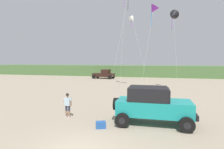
{
  "coord_description": "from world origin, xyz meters",
  "views": [
    {
      "loc": [
        3.11,
        -6.85,
        3.85
      ],
      "look_at": [
        0.09,
        5.39,
        2.91
      ],
      "focal_mm": 29.53,
      "sensor_mm": 36.0,
      "label": 1
    }
  ],
  "objects_px": {
    "person_watching": "(68,104)",
    "kite_orange_streamer": "(153,9)",
    "kite_pink_ribbon": "(173,15)",
    "kite_white_parafoil": "(132,19)",
    "jeep": "(152,104)",
    "cooler_box": "(101,125)",
    "distant_pickup": "(104,74)"
  },
  "relations": [
    {
      "from": "kite_orange_streamer",
      "to": "person_watching",
      "type": "bearing_deg",
      "value": -125.19
    },
    {
      "from": "jeep",
      "to": "kite_pink_ribbon",
      "type": "distance_m",
      "value": 16.13
    },
    {
      "from": "kite_pink_ribbon",
      "to": "kite_orange_streamer",
      "type": "distance_m",
      "value": 6.54
    },
    {
      "from": "kite_white_parafoil",
      "to": "kite_orange_streamer",
      "type": "distance_m",
      "value": 7.84
    },
    {
      "from": "jeep",
      "to": "person_watching",
      "type": "relative_size",
      "value": 2.92
    },
    {
      "from": "cooler_box",
      "to": "kite_orange_streamer",
      "type": "bearing_deg",
      "value": 51.14
    },
    {
      "from": "kite_pink_ribbon",
      "to": "kite_orange_streamer",
      "type": "xyz_separation_m",
      "value": [
        -2.33,
        -6.07,
        -0.74
      ]
    },
    {
      "from": "person_watching",
      "to": "kite_pink_ribbon",
      "type": "height_order",
      "value": "kite_pink_ribbon"
    },
    {
      "from": "cooler_box",
      "to": "distant_pickup",
      "type": "bearing_deg",
      "value": 83.17
    },
    {
      "from": "person_watching",
      "to": "kite_orange_streamer",
      "type": "distance_m",
      "value": 12.24
    },
    {
      "from": "distant_pickup",
      "to": "kite_orange_streamer",
      "type": "bearing_deg",
      "value": -61.07
    },
    {
      "from": "kite_white_parafoil",
      "to": "kite_pink_ribbon",
      "type": "bearing_deg",
      "value": -11.96
    },
    {
      "from": "distant_pickup",
      "to": "kite_white_parafoil",
      "type": "bearing_deg",
      "value": -57.71
    },
    {
      "from": "cooler_box",
      "to": "kite_pink_ribbon",
      "type": "relative_size",
      "value": 0.05
    },
    {
      "from": "kite_pink_ribbon",
      "to": "kite_white_parafoil",
      "type": "distance_m",
      "value": 5.47
    },
    {
      "from": "cooler_box",
      "to": "kite_orange_streamer",
      "type": "relative_size",
      "value": 0.06
    },
    {
      "from": "person_watching",
      "to": "cooler_box",
      "type": "xyz_separation_m",
      "value": [
        2.78,
        -1.39,
        -0.75
      ]
    },
    {
      "from": "jeep",
      "to": "distant_pickup",
      "type": "relative_size",
      "value": 1.02
    },
    {
      "from": "cooler_box",
      "to": "kite_white_parafoil",
      "type": "xyz_separation_m",
      "value": [
        -0.42,
        16.21,
        9.41
      ]
    },
    {
      "from": "cooler_box",
      "to": "kite_orange_streamer",
      "type": "height_order",
      "value": "kite_orange_streamer"
    },
    {
      "from": "cooler_box",
      "to": "kite_white_parafoil",
      "type": "relative_size",
      "value": 0.06
    },
    {
      "from": "jeep",
      "to": "distant_pickup",
      "type": "xyz_separation_m",
      "value": [
        -10.95,
        26.93,
        -0.26
      ]
    },
    {
      "from": "person_watching",
      "to": "kite_pink_ribbon",
      "type": "bearing_deg",
      "value": 60.62
    },
    {
      "from": "kite_pink_ribbon",
      "to": "kite_orange_streamer",
      "type": "height_order",
      "value": "kite_pink_ribbon"
    },
    {
      "from": "person_watching",
      "to": "kite_orange_streamer",
      "type": "xyz_separation_m",
      "value": [
        5.38,
        7.63,
        7.92
      ]
    },
    {
      "from": "person_watching",
      "to": "kite_white_parafoil",
      "type": "height_order",
      "value": "kite_white_parafoil"
    },
    {
      "from": "jeep",
      "to": "cooler_box",
      "type": "distance_m",
      "value": 3.35
    },
    {
      "from": "kite_pink_ribbon",
      "to": "jeep",
      "type": "bearing_deg",
      "value": -98.75
    },
    {
      "from": "jeep",
      "to": "kite_orange_streamer",
      "type": "xyz_separation_m",
      "value": [
        -0.24,
        7.55,
        7.65
      ]
    },
    {
      "from": "jeep",
      "to": "cooler_box",
      "type": "xyz_separation_m",
      "value": [
        -2.84,
        -1.46,
        -1.01
      ]
    },
    {
      "from": "kite_orange_streamer",
      "to": "jeep",
      "type": "bearing_deg",
      "value": -88.21
    },
    {
      "from": "jeep",
      "to": "distant_pickup",
      "type": "height_order",
      "value": "jeep"
    }
  ]
}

